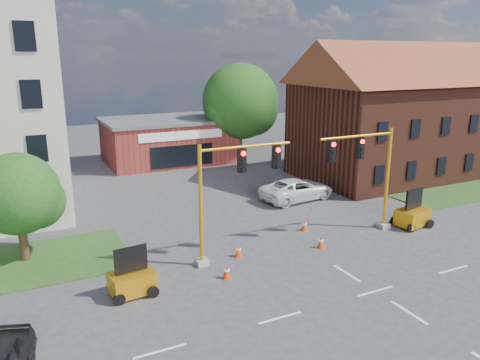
{
  "coord_description": "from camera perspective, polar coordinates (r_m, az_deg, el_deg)",
  "views": [
    {
      "loc": [
        -13.9,
        -14.41,
        10.28
      ],
      "look_at": [
        -1.88,
        10.0,
        3.03
      ],
      "focal_mm": 35.0,
      "sensor_mm": 36.0,
      "label": 1
    }
  ],
  "objects": [
    {
      "name": "cone_b",
      "position": [
        22.64,
        -1.62,
        -11.12
      ],
      "size": [
        0.4,
        0.4,
        0.7
      ],
      "color": "#E23D0B",
      "rests_on": "ground"
    },
    {
      "name": "pickup_white",
      "position": [
        34.53,
        6.96,
        -1.13
      ],
      "size": [
        5.99,
        3.31,
        1.59
      ],
      "primitive_type": "imported",
      "rotation": [
        0.0,
        0.0,
        1.69
      ],
      "color": "white",
      "rests_on": "ground"
    },
    {
      "name": "townhouse_row",
      "position": [
        44.28,
        20.29,
        8.38
      ],
      "size": [
        21.0,
        11.0,
        11.5
      ],
      "color": "#502418",
      "rests_on": "ground"
    },
    {
      "name": "trailer_east",
      "position": [
        30.88,
        20.28,
        -4.07
      ],
      "size": [
        2.23,
        1.7,
        2.29
      ],
      "rotation": [
        0.0,
        0.0,
        0.19
      ],
      "color": "orange",
      "rests_on": "ground"
    },
    {
      "name": "cone_d",
      "position": [
        28.67,
        7.85,
        -5.5
      ],
      "size": [
        0.4,
        0.4,
        0.7
      ],
      "color": "#E23D0B",
      "rests_on": "ground"
    },
    {
      "name": "grass_verge_ne",
      "position": [
        40.87,
        26.58,
        -1.2
      ],
      "size": [
        14.0,
        4.0,
        0.08
      ],
      "primitive_type": "cube",
      "color": "#274A1B",
      "rests_on": "ground"
    },
    {
      "name": "tree_large",
      "position": [
        46.62,
        0.4,
        9.29
      ],
      "size": [
        7.8,
        7.43,
        9.66
      ],
      "color": "#352413",
      "rests_on": "ground"
    },
    {
      "name": "ground",
      "position": [
        22.5,
        16.17,
        -12.89
      ],
      "size": [
        120.0,
        120.0,
        0.0
      ],
      "primitive_type": "plane",
      "color": "#3B3B3D",
      "rests_on": "ground"
    },
    {
      "name": "signal_mast_east",
      "position": [
        28.1,
        15.2,
        1.32
      ],
      "size": [
        5.3,
        0.6,
        6.2
      ],
      "color": "#999994",
      "rests_on": "ground"
    },
    {
      "name": "cone_a",
      "position": [
        24.87,
        -0.18,
        -8.62
      ],
      "size": [
        0.4,
        0.4,
        0.7
      ],
      "color": "#E23D0B",
      "rests_on": "ground"
    },
    {
      "name": "brick_shop",
      "position": [
        47.22,
        -8.72,
        4.86
      ],
      "size": [
        12.4,
        8.4,
        4.3
      ],
      "color": "maroon",
      "rests_on": "ground"
    },
    {
      "name": "lane_markings",
      "position": [
        20.71,
        21.92,
        -16.0
      ],
      "size": [
        60.0,
        36.0,
        0.01
      ],
      "primitive_type": null,
      "color": "white",
      "rests_on": "ground"
    },
    {
      "name": "trailer_west",
      "position": [
        21.63,
        -13.01,
        -11.84
      ],
      "size": [
        2.03,
        1.48,
        2.16
      ],
      "rotation": [
        0.0,
        0.0,
        0.12
      ],
      "color": "orange",
      "rests_on": "ground"
    },
    {
      "name": "cone_c",
      "position": [
        26.34,
        9.85,
        -7.48
      ],
      "size": [
        0.4,
        0.4,
        0.7
      ],
      "color": "#E23D0B",
      "rests_on": "ground"
    },
    {
      "name": "signal_mast_west",
      "position": [
        23.4,
        -1.1,
        -0.84
      ],
      "size": [
        5.3,
        0.6,
        6.2
      ],
      "color": "#999994",
      "rests_on": "ground"
    },
    {
      "name": "tree_nw_front",
      "position": [
        25.9,
        -24.99,
        -1.78
      ],
      "size": [
        4.35,
        4.14,
        5.69
      ],
      "color": "#352413",
      "rests_on": "ground"
    }
  ]
}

